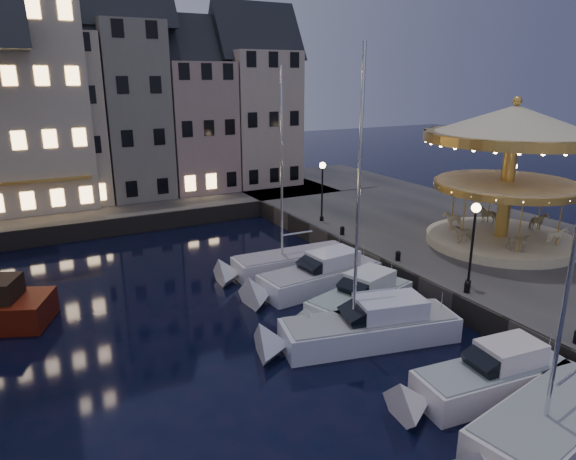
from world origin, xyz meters
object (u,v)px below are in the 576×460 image
bollard_c (398,255)px  motorboat_e (314,278)px  streetlamp_b (473,233)px  motorboat_f (284,264)px  motorboat_a (544,431)px  motorboat_d (355,303)px  bollard_b (467,286)px  streetlamp_c (322,183)px  bollard_d (342,230)px  motorboat_b (483,381)px  streetlamp_d (512,184)px  motorboat_c (361,329)px  carousel (511,149)px

bollard_c → motorboat_e: (-4.61, 1.33, -0.96)m
streetlamp_b → motorboat_f: motorboat_f is taller
motorboat_a → motorboat_d: (0.18, 10.36, 0.10)m
bollard_b → streetlamp_c: bearing=87.5°
bollard_d → motorboat_b: (-4.33, -15.43, -0.96)m
bollard_b → motorboat_a: motorboat_a is taller
streetlamp_c → streetlamp_d: (11.30, -6.50, 0.00)m
streetlamp_b → motorboat_e: size_ratio=0.52×
motorboat_b → bollard_c: bearing=66.4°
bollard_d → motorboat_f: bearing=-166.4°
bollard_b → bollard_d: same height
streetlamp_c → motorboat_e: streetlamp_c is taller
motorboat_f → motorboat_c: bearing=-96.3°
motorboat_e → motorboat_b: bearing=-88.6°
motorboat_c → carousel: bearing=16.8°
motorboat_b → motorboat_d: same height
bollard_c → motorboat_b: size_ratio=0.08×
streetlamp_c → carousel: carousel is taller
motorboat_c → carousel: 15.24m
bollard_c → motorboat_a: 13.55m
motorboat_c → motorboat_f: size_ratio=1.07×
streetlamp_c → motorboat_e: 9.87m
streetlamp_c → motorboat_b: bearing=-104.6°
bollard_c → motorboat_c: size_ratio=0.05×
bollard_b → motorboat_b: 6.63m
motorboat_c → motorboat_f: bearing=83.7°
motorboat_e → motorboat_d: bearing=-88.4°
bollard_c → bollard_d: (0.00, 5.50, 0.00)m
streetlamp_d → motorboat_c: 19.47m
motorboat_d → motorboat_e: same height
streetlamp_c → carousel: size_ratio=0.42×
motorboat_f → motorboat_d: bearing=-86.8°
streetlamp_d → bollard_c: streetlamp_d is taller
streetlamp_d → motorboat_b: 20.72m
streetlamp_d → motorboat_b: (-16.23, -12.43, -3.38)m
streetlamp_b → carousel: size_ratio=0.42×
motorboat_d → motorboat_a: bearing=-91.0°
streetlamp_b → motorboat_d: streetlamp_b is taller
motorboat_a → motorboat_c: bearing=98.5°
motorboat_c → carousel: motorboat_c is taller
streetlamp_b → bollard_b: size_ratio=7.32×
motorboat_f → bollard_c: bearing=-41.5°
motorboat_a → motorboat_b: size_ratio=1.84×
bollard_d → motorboat_f: (-4.89, -1.18, -1.07)m
bollard_d → motorboat_b: size_ratio=0.08×
streetlamp_d → bollard_b: (-11.90, -7.50, -2.41)m
bollard_c → streetlamp_b: bearing=-82.4°
carousel → bollard_d: bearing=139.9°
streetlamp_b → motorboat_f: 10.96m
streetlamp_d → carousel: 6.34m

